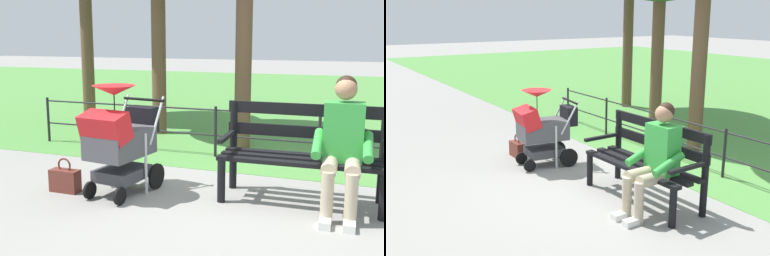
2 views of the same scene
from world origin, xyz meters
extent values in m
plane|color=gray|center=(0.00, 0.00, 0.00)|extent=(60.00, 60.00, 0.00)
cube|color=black|center=(-0.67, -0.18, 0.45)|extent=(1.60, 0.15, 0.04)
cube|color=black|center=(-0.67, 0.00, 0.45)|extent=(1.60, 0.15, 0.04)
cube|color=black|center=(-0.68, 0.18, 0.45)|extent=(1.60, 0.15, 0.04)
cube|color=black|center=(-0.66, -0.28, 0.67)|extent=(1.60, 0.09, 0.12)
cube|color=black|center=(-0.66, -0.28, 0.90)|extent=(1.60, 0.09, 0.12)
cylinder|color=black|center=(-1.43, 0.17, 0.23)|extent=(0.08, 0.08, 0.45)
cylinder|color=black|center=(-1.41, -0.30, 0.47)|extent=(0.08, 0.08, 0.95)
cube|color=black|center=(-1.42, -0.03, 0.63)|extent=(0.07, 0.56, 0.04)
cylinder|color=black|center=(0.07, 0.22, 0.23)|extent=(0.08, 0.08, 0.45)
cylinder|color=black|center=(0.09, -0.25, 0.47)|extent=(0.08, 0.08, 0.95)
cube|color=black|center=(0.08, 0.03, 0.63)|extent=(0.07, 0.56, 0.04)
cylinder|color=tan|center=(-1.15, 0.22, 0.47)|extent=(0.15, 0.40, 0.14)
cylinder|color=tan|center=(-0.95, 0.22, 0.47)|extent=(0.15, 0.40, 0.14)
cylinder|color=tan|center=(-1.16, 0.42, 0.24)|extent=(0.11, 0.11, 0.47)
cylinder|color=tan|center=(-0.96, 0.42, 0.24)|extent=(0.11, 0.11, 0.47)
cube|color=silver|center=(-1.16, 0.50, 0.04)|extent=(0.11, 0.22, 0.07)
cube|color=silver|center=(-0.96, 0.50, 0.04)|extent=(0.11, 0.22, 0.07)
cube|color=green|center=(-1.04, 0.00, 0.75)|extent=(0.37, 0.23, 0.56)
cylinder|color=green|center=(-1.27, 0.11, 0.65)|extent=(0.10, 0.43, 0.23)
cylinder|color=green|center=(-0.83, 0.13, 0.65)|extent=(0.10, 0.43, 0.23)
sphere|color=#A37556|center=(-1.04, 0.00, 1.15)|extent=(0.20, 0.20, 0.20)
sphere|color=black|center=(-1.04, -0.03, 1.18)|extent=(0.19, 0.19, 0.19)
cylinder|color=black|center=(0.85, 0.07, 0.14)|extent=(0.07, 0.28, 0.28)
cylinder|color=black|center=(1.31, 0.01, 0.14)|extent=(0.07, 0.28, 0.28)
cylinder|color=black|center=(0.97, 0.66, 0.09)|extent=(0.05, 0.18, 0.18)
cylinder|color=black|center=(1.35, 0.61, 0.09)|extent=(0.05, 0.18, 0.18)
cube|color=#38383D|center=(1.12, 0.34, 0.22)|extent=(0.49, 0.57, 0.12)
cylinder|color=silver|center=(0.88, 0.27, 0.33)|extent=(0.03, 0.03, 0.65)
cylinder|color=silver|center=(1.33, 0.21, 0.33)|extent=(0.03, 0.03, 0.65)
cube|color=#47474C|center=(1.12, 0.36, 0.55)|extent=(0.55, 0.74, 0.28)
cube|color=red|center=(1.15, 0.60, 0.75)|extent=(0.52, 0.37, 0.33)
cylinder|color=black|center=(1.06, -0.08, 0.95)|extent=(0.52, 0.10, 0.03)
cylinder|color=silver|center=(0.85, 0.05, 0.75)|extent=(0.07, 0.30, 0.49)
cylinder|color=silver|center=(1.30, -0.01, 0.75)|extent=(0.07, 0.30, 0.49)
cone|color=red|center=(1.13, 0.44, 1.10)|extent=(0.49, 0.49, 0.10)
cylinder|color=black|center=(1.13, 0.44, 0.92)|extent=(0.01, 0.01, 0.30)
cube|color=black|center=(1.06, -0.06, 0.73)|extent=(0.34, 0.20, 0.28)
cube|color=brown|center=(1.72, 0.51, 0.12)|extent=(0.32, 0.14, 0.24)
torus|color=brown|center=(1.72, 0.51, 0.29)|extent=(0.16, 0.02, 0.16)
cylinder|color=black|center=(-0.69, -1.49, 0.35)|extent=(0.04, 0.04, 0.70)
cylinder|color=black|center=(0.69, -1.49, 0.35)|extent=(0.04, 0.04, 0.70)
cylinder|color=black|center=(2.07, -1.49, 0.35)|extent=(0.04, 0.04, 0.70)
cylinder|color=black|center=(3.45, -1.49, 0.35)|extent=(0.04, 0.04, 0.70)
cylinder|color=black|center=(0.00, -1.49, 0.65)|extent=(6.89, 0.02, 0.02)
cylinder|color=black|center=(0.00, -1.49, 0.30)|extent=(6.89, 0.02, 0.02)
cylinder|color=brown|center=(0.49, -2.17, 1.68)|extent=(0.24, 0.24, 3.37)
cylinder|color=brown|center=(3.99, -3.50, 1.58)|extent=(0.24, 0.24, 3.16)
cylinder|color=brown|center=(2.09, -2.72, 1.42)|extent=(0.24, 0.24, 2.85)
camera|label=1|loc=(-1.25, 4.53, 1.61)|focal=44.14mm
camera|label=2|loc=(-4.67, 3.43, 2.23)|focal=42.83mm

